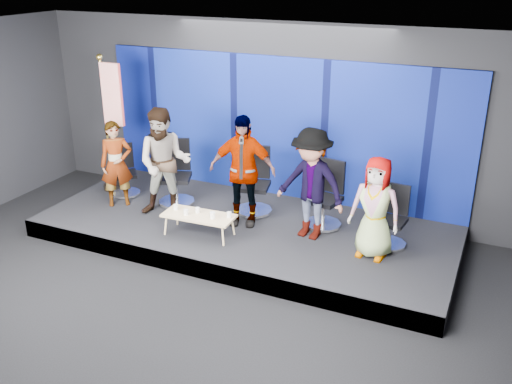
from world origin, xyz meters
TOP-DOWN VIEW (x-y plane):
  - ground at (0.00, 0.00)m, footprint 10.00×10.00m
  - room_walls at (0.00, 0.00)m, footprint 10.02×8.02m
  - riser at (0.00, 2.50)m, footprint 7.00×3.00m
  - backdrop at (0.00, 3.95)m, footprint 7.00×0.08m
  - chair_a at (-2.64, 2.72)m, footprint 0.76×0.76m
  - panelist_a at (-2.44, 2.27)m, footprint 0.67×0.65m
  - chair_b at (-1.52, 2.77)m, footprint 0.87×0.87m
  - panelist_b at (-1.41, 2.27)m, footprint 1.13×1.02m
  - chair_c at (-0.06, 3.01)m, footprint 0.79×0.79m
  - panelist_c at (-0.04, 2.50)m, footprint 1.18×0.71m
  - chair_d at (1.26, 2.98)m, footprint 0.74×0.74m
  - panelist_d at (1.16, 2.48)m, footprint 1.28×0.88m
  - chair_e at (2.42, 2.73)m, footprint 0.60×0.60m
  - panelist_e at (2.25, 2.26)m, footprint 0.81×0.57m
  - coffee_table at (-0.48, 1.78)m, footprint 1.19×0.55m
  - mug_a at (-0.93, 1.80)m, footprint 0.07×0.07m
  - mug_b at (-0.66, 1.69)m, footprint 0.08×0.08m
  - mug_c at (-0.54, 1.84)m, footprint 0.07×0.07m
  - mug_d at (-0.21, 1.75)m, footprint 0.09×0.09m
  - mug_e at (0.01, 1.89)m, footprint 0.07×0.07m
  - flag_stand at (-2.88, 2.79)m, footprint 0.60×0.35m

SIDE VIEW (x-z plane):
  - ground at x=0.00m, z-range 0.00..0.00m
  - riser at x=0.00m, z-range 0.00..0.30m
  - chair_a at x=-2.64m, z-range 0.14..1.10m
  - chair_e at x=2.42m, z-range 0.13..1.10m
  - coffee_table at x=-0.48m, z-range 0.45..0.81m
  - chair_d at x=1.26m, z-range 0.11..1.23m
  - chair_c at x=-0.06m, z-range 0.10..1.27m
  - chair_b at x=-1.52m, z-range 0.10..1.28m
  - mug_c at x=-0.54m, z-range 0.66..0.75m
  - mug_e at x=0.01m, z-range 0.66..0.75m
  - mug_a at x=-0.93m, z-range 0.66..0.75m
  - mug_b at x=-0.66m, z-range 0.66..0.75m
  - mug_d at x=-0.21m, z-range 0.66..0.76m
  - panelist_a at x=-2.44m, z-range 0.30..1.86m
  - panelist_e at x=2.25m, z-range 0.30..1.87m
  - panelist_d at x=1.16m, z-range 0.30..2.11m
  - panelist_c at x=-0.04m, z-range 0.30..2.19m
  - panelist_b at x=-1.41m, z-range 0.30..2.21m
  - backdrop at x=0.00m, z-range 0.30..2.90m
  - flag_stand at x=-2.88m, z-range 0.38..2.99m
  - room_walls at x=0.00m, z-range 0.67..4.18m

